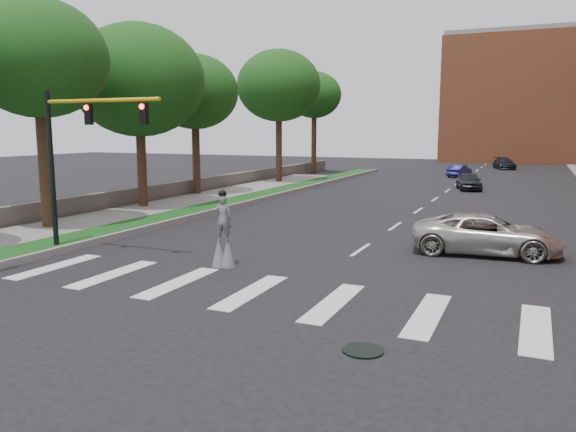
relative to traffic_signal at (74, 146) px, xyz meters
The scene contains 18 objects.
ground_plane 11.04m from the traffic_signal, 17.05° to the right, with size 160.00×160.00×0.00m, color black.
grass_median 17.56m from the traffic_signal, 95.77° to the left, with size 2.00×60.00×0.25m, color #123F14.
median_curb 17.48m from the traffic_signal, 92.25° to the left, with size 0.20×60.00×0.28m, color gray.
sidewalk_left 9.37m from the traffic_signal, 123.98° to the left, with size 4.00×60.00×0.18m, color slate.
stone_wall 20.64m from the traffic_signal, 110.80° to the left, with size 0.50×56.00×1.10m, color #534D47.
manhole 14.33m from the traffic_signal, 21.36° to the right, with size 0.90×0.90×0.04m, color black.
building_backdrop 76.80m from the traffic_signal, 78.12° to the left, with size 26.00×14.00×18.00m, color #BE623B.
traffic_signal is the anchor object (origin of this frame).
stilt_performer 6.93m from the traffic_signal, ahead, with size 0.83×0.61×2.71m.
suv_crossing 16.08m from the traffic_signal, 23.49° to the left, with size 2.56×5.55×1.54m, color beige.
car_near 32.52m from the traffic_signal, 69.70° to the left, with size 1.66×4.12×1.40m, color black.
car_mid 43.82m from the traffic_signal, 78.14° to the left, with size 1.30×3.73×1.23m, color navy.
car_far 58.39m from the traffic_signal, 77.57° to the left, with size 1.94×4.77×1.38m, color black.
tree_1 7.29m from the traffic_signal, 147.10° to the left, with size 6.40×6.40×10.72m.
tree_2 12.93m from the traffic_signal, 117.06° to the left, with size 7.74×7.74×10.91m.
tree_3 19.61m from the traffic_signal, 109.46° to the left, with size 6.21×6.21×10.04m.
tree_4 30.29m from the traffic_signal, 99.74° to the left, with size 7.38×7.38×11.70m.
tree_5 41.60m from the traffic_signal, 98.51° to the left, with size 5.80×5.80×10.89m.
Camera 1 is at (6.16, -13.24, 4.76)m, focal length 35.00 mm.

